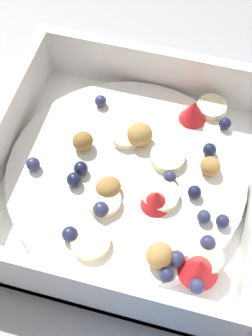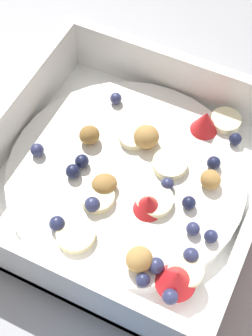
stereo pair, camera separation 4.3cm
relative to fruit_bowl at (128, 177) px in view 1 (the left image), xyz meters
name	(u,v)px [view 1 (the left image)]	position (x,y,z in m)	size (l,w,h in m)	color
ground_plane	(111,199)	(0.01, 0.02, -0.02)	(2.40, 2.40, 0.00)	#9E9EA3
fruit_bowl	(128,177)	(0.00, 0.00, 0.00)	(0.23, 0.23, 0.06)	white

